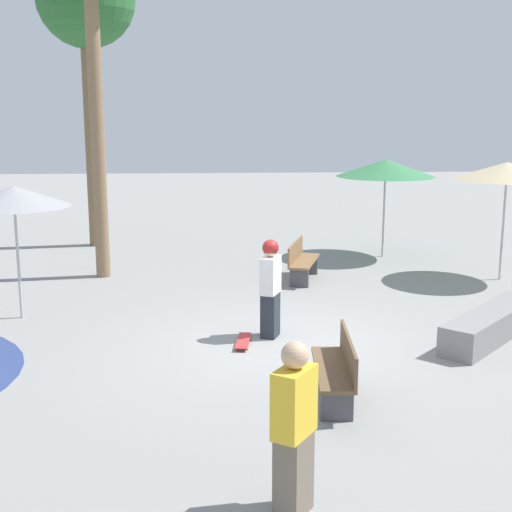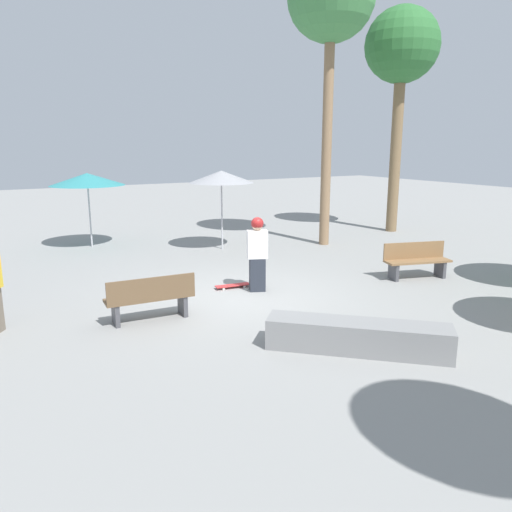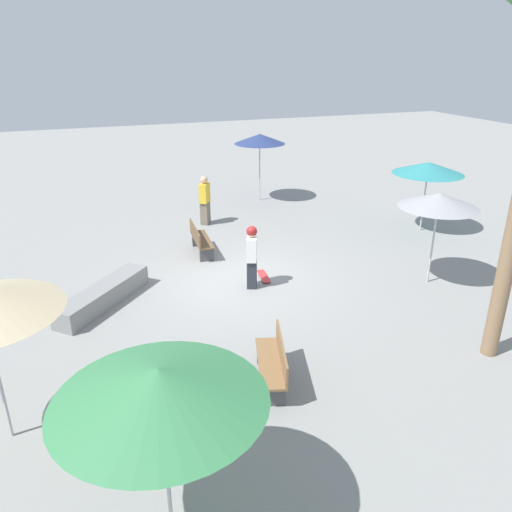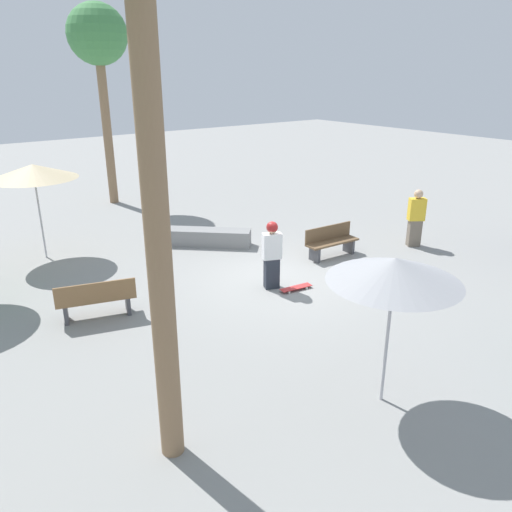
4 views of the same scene
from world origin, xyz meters
TOP-DOWN VIEW (x-y plane):
  - ground_plane at (0.00, 0.00)m, footprint 60.00×60.00m
  - skater_main at (0.47, 0.19)m, footprint 0.49×0.39m
  - skateboard at (0.10, 0.65)m, footprint 0.82×0.30m
  - concrete_ledge at (0.16, -3.44)m, footprint 2.46×2.36m
  - bench_near at (4.33, -0.80)m, footprint 1.66×0.88m
  - bench_far at (-2.18, -0.47)m, footprint 1.63×0.55m
  - shade_umbrella_navy at (-6.88, 3.18)m, footprint 1.97×1.97m
  - shade_umbrella_teal at (-1.61, 6.95)m, footprint 2.26×2.26m
  - shade_umbrella_green at (6.71, -3.15)m, footprint 2.44×2.44m
  - shade_umbrella_grey at (1.79, 4.59)m, footprint 1.96×1.96m
  - bystander_watching at (-4.75, 0.37)m, footprint 0.52×0.47m

SIDE VIEW (x-z plane):
  - ground_plane at x=0.00m, z-range 0.00..0.00m
  - skateboard at x=0.10m, z-range 0.02..0.09m
  - concrete_ledge at x=0.16m, z-range 0.00..0.48m
  - bench_near at x=4.33m, z-range 0.00..0.85m
  - bench_far at x=-2.18m, z-range 0.00..0.85m
  - bystander_watching at x=-4.75m, z-range 0.00..1.68m
  - skater_main at x=0.47m, z-range 0.06..1.70m
  - shade_umbrella_teal at x=-1.61m, z-range 0.96..3.25m
  - shade_umbrella_grey at x=1.79m, z-range 1.01..3.39m
  - shade_umbrella_green at x=6.71m, z-range 1.01..3.47m
  - shade_umbrella_navy at x=-6.88m, z-range 1.12..3.73m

